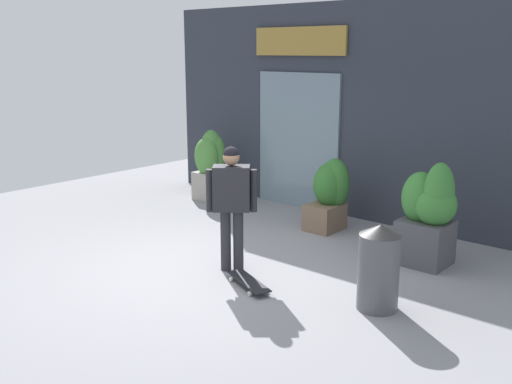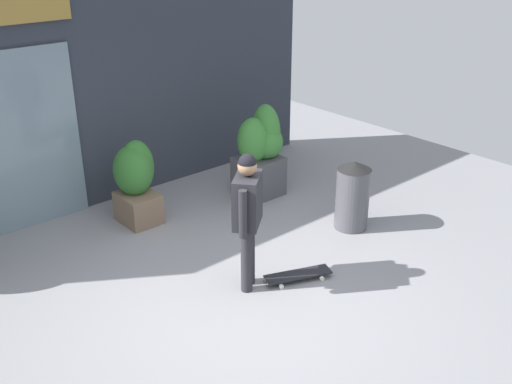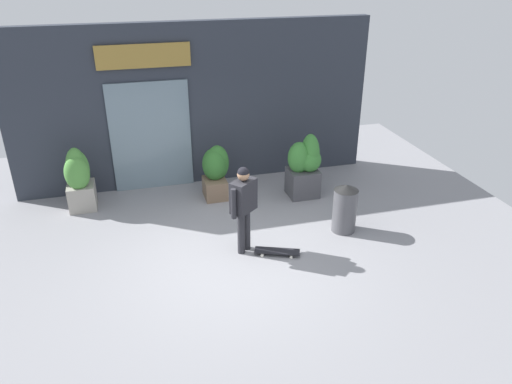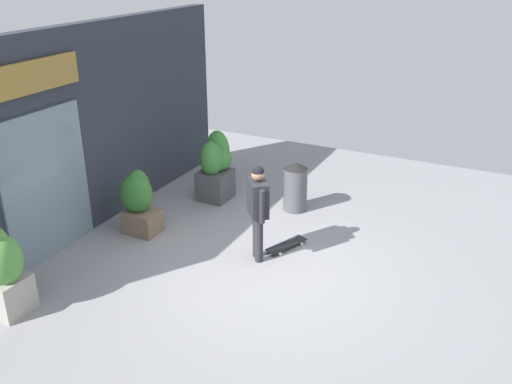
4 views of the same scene
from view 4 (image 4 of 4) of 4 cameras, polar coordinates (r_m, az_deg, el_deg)
name	(u,v)px [view 4 (image 4 of 4)]	position (r m, az deg, el deg)	size (l,w,h in m)	color
ground_plane	(260,268)	(8.83, 0.41, -7.79)	(12.00, 12.00, 0.00)	gray
building_facade	(79,133)	(9.92, -17.60, 5.73)	(7.82, 0.31, 3.51)	#2D333D
skateboarder	(258,204)	(8.65, 0.19, -1.20)	(0.52, 0.49, 1.60)	#28282D
skateboard	(286,245)	(9.38, 3.12, -5.38)	(0.81, 0.48, 0.08)	black
planter_box_left	(2,267)	(8.25, -24.50, -6.98)	(0.53, 0.60, 1.31)	gray
planter_box_right	(216,165)	(11.01, -4.14, 2.74)	(0.71, 0.59, 1.37)	#47474C
planter_box_mid	(138,200)	(9.90, -11.89, -0.76)	(0.57, 0.68, 1.13)	brown
trash_bin	(295,186)	(10.57, 4.04, 0.57)	(0.45, 0.45, 0.95)	#4C4C51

